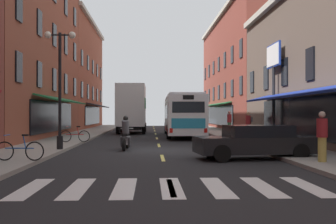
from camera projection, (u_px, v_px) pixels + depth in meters
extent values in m
cube|color=black|center=(160.00, 151.00, 19.75)|extent=(34.80, 80.00, 0.10)
cube|color=#DBCC4C|center=(171.00, 187.00, 9.76)|extent=(0.14, 2.40, 0.01)
cube|color=#DBCC4C|center=(163.00, 158.00, 16.26)|extent=(0.14, 2.40, 0.01)
cube|color=#DBCC4C|center=(159.00, 145.00, 22.75)|extent=(0.14, 2.40, 0.01)
cube|color=#DBCC4C|center=(157.00, 138.00, 29.24)|extent=(0.14, 2.40, 0.01)
cube|color=#DBCC4C|center=(156.00, 134.00, 35.74)|extent=(0.14, 2.40, 0.01)
cube|color=#DBCC4C|center=(155.00, 131.00, 42.23)|extent=(0.14, 2.40, 0.01)
cube|color=#DBCC4C|center=(154.00, 128.00, 48.72)|extent=(0.14, 2.40, 0.01)
cube|color=#DBCC4C|center=(154.00, 127.00, 55.22)|extent=(0.14, 2.40, 0.01)
cube|color=silver|center=(31.00, 188.00, 9.62)|extent=(0.50, 2.80, 0.01)
cube|color=silver|center=(78.00, 188.00, 9.67)|extent=(0.50, 2.80, 0.01)
cube|color=silver|center=(125.00, 188.00, 9.71)|extent=(0.50, 2.80, 0.01)
cube|color=silver|center=(171.00, 187.00, 9.76)|extent=(0.50, 2.80, 0.01)
cube|color=silver|center=(217.00, 187.00, 9.81)|extent=(0.50, 2.80, 0.01)
cube|color=silver|center=(262.00, 186.00, 9.86)|extent=(0.50, 2.80, 0.01)
cube|color=silver|center=(307.00, 186.00, 9.91)|extent=(0.50, 2.80, 0.01)
cube|color=gray|center=(36.00, 149.00, 19.49)|extent=(3.00, 80.00, 0.14)
cube|color=gray|center=(281.00, 148.00, 20.02)|extent=(3.00, 80.00, 0.14)
cube|color=black|center=(54.00, 117.00, 29.42)|extent=(0.10, 12.00, 2.10)
cube|color=#1E6638|center=(64.00, 100.00, 29.46)|extent=(1.38, 11.20, 0.44)
cube|color=black|center=(19.00, 67.00, 21.44)|extent=(0.10, 1.00, 1.60)
cube|color=black|center=(39.00, 74.00, 25.44)|extent=(0.10, 1.00, 1.60)
cube|color=black|center=(54.00, 80.00, 29.43)|extent=(0.10, 1.00, 1.60)
cube|color=black|center=(66.00, 84.00, 33.43)|extent=(0.10, 1.00, 1.60)
cube|color=black|center=(75.00, 87.00, 37.43)|extent=(0.10, 1.00, 1.60)
cube|color=black|center=(19.00, 6.00, 21.46)|extent=(0.10, 1.00, 1.60)
cube|color=black|center=(39.00, 23.00, 25.45)|extent=(0.10, 1.00, 1.60)
cube|color=black|center=(54.00, 35.00, 29.45)|extent=(0.10, 1.00, 1.60)
cube|color=black|center=(66.00, 45.00, 33.44)|extent=(0.10, 1.00, 1.60)
cube|color=black|center=(75.00, 52.00, 37.44)|extent=(0.10, 1.00, 1.60)
cube|color=black|center=(66.00, 6.00, 33.46)|extent=(0.10, 1.00, 1.60)
cube|color=black|center=(75.00, 17.00, 37.45)|extent=(0.10, 1.00, 1.60)
cube|color=brown|center=(59.00, 75.00, 49.24)|extent=(8.00, 19.90, 12.86)
cube|color=#B2AD9E|center=(93.00, 25.00, 49.45)|extent=(0.44, 19.40, 0.40)
cube|color=black|center=(93.00, 115.00, 49.40)|extent=(0.10, 12.00, 2.10)
cube|color=black|center=(99.00, 105.00, 49.44)|extent=(1.38, 11.20, 0.44)
cube|color=black|center=(82.00, 90.00, 41.42)|extent=(0.10, 1.00, 1.60)
cube|color=black|center=(88.00, 92.00, 45.42)|extent=(0.10, 1.00, 1.60)
cube|color=black|center=(93.00, 93.00, 49.41)|extent=(0.10, 1.00, 1.60)
cube|color=black|center=(97.00, 95.00, 53.41)|extent=(0.10, 1.00, 1.60)
cube|color=black|center=(101.00, 96.00, 57.41)|extent=(0.10, 1.00, 1.60)
cube|color=black|center=(82.00, 58.00, 41.44)|extent=(0.10, 1.00, 1.60)
cube|color=black|center=(88.00, 63.00, 45.43)|extent=(0.10, 1.00, 1.60)
cube|color=black|center=(93.00, 67.00, 49.43)|extent=(0.10, 1.00, 1.60)
cube|color=black|center=(97.00, 70.00, 53.42)|extent=(0.10, 1.00, 1.60)
cube|color=black|center=(101.00, 73.00, 57.42)|extent=(0.10, 1.00, 1.60)
cube|color=black|center=(310.00, 118.00, 20.09)|extent=(0.10, 16.00, 2.10)
cube|color=navy|center=(296.00, 93.00, 20.06)|extent=(1.38, 14.93, 0.44)
cube|color=black|center=(310.00, 64.00, 20.10)|extent=(0.10, 1.00, 1.60)
cube|color=black|center=(285.00, 72.00, 23.91)|extent=(0.10, 1.00, 1.60)
cube|color=black|center=(266.00, 78.00, 27.71)|extent=(0.10, 1.00, 1.60)
cube|color=black|center=(252.00, 82.00, 31.52)|extent=(0.10, 1.00, 1.60)
cube|color=brown|center=(254.00, 72.00, 46.93)|extent=(8.00, 26.57, 13.04)
cube|color=#B2AD9E|center=(218.00, 18.00, 46.77)|extent=(0.44, 26.07, 0.40)
cube|color=black|center=(219.00, 116.00, 46.73)|extent=(0.10, 16.00, 2.10)
cube|color=#1E6638|center=(213.00, 105.00, 46.70)|extent=(1.38, 14.93, 0.44)
cube|color=black|center=(241.00, 85.00, 35.32)|extent=(0.10, 1.00, 1.60)
cube|color=black|center=(232.00, 88.00, 39.13)|extent=(0.10, 1.00, 1.60)
cube|color=black|center=(225.00, 90.00, 42.93)|extent=(0.10, 1.00, 1.60)
cube|color=black|center=(219.00, 92.00, 46.74)|extent=(0.10, 1.00, 1.60)
cube|color=black|center=(214.00, 94.00, 50.55)|extent=(0.10, 1.00, 1.60)
cube|color=black|center=(209.00, 95.00, 54.35)|extent=(0.10, 1.00, 1.60)
cube|color=black|center=(205.00, 97.00, 58.16)|extent=(0.10, 1.00, 1.60)
cube|color=black|center=(241.00, 48.00, 35.34)|extent=(0.10, 1.00, 1.60)
cube|color=black|center=(232.00, 55.00, 39.14)|extent=(0.10, 1.00, 1.60)
cube|color=black|center=(225.00, 60.00, 42.95)|extent=(0.10, 1.00, 1.60)
cube|color=black|center=(219.00, 64.00, 46.75)|extent=(0.10, 1.00, 1.60)
cube|color=black|center=(214.00, 68.00, 50.56)|extent=(0.10, 1.00, 1.60)
cube|color=black|center=(209.00, 71.00, 54.36)|extent=(0.10, 1.00, 1.60)
cube|color=black|center=(205.00, 74.00, 58.17)|extent=(0.10, 1.00, 1.60)
cylinder|color=black|center=(274.00, 103.00, 25.01)|extent=(0.18, 0.18, 4.55)
cylinder|color=black|center=(274.00, 138.00, 25.00)|extent=(0.40, 0.40, 0.24)
cube|color=navy|center=(274.00, 55.00, 25.02)|extent=(0.10, 2.52, 1.43)
cube|color=silver|center=(273.00, 55.00, 25.02)|extent=(0.04, 2.36, 1.27)
cube|color=silver|center=(275.00, 55.00, 25.02)|extent=(0.04, 2.36, 1.27)
cube|color=white|center=(183.00, 115.00, 31.84)|extent=(2.77, 12.07, 2.67)
cube|color=silver|center=(183.00, 97.00, 31.85)|extent=(2.55, 10.86, 0.16)
cube|color=black|center=(182.00, 112.00, 32.14)|extent=(2.77, 9.67, 0.96)
cube|color=maroon|center=(183.00, 129.00, 31.84)|extent=(2.79, 11.67, 0.36)
cube|color=black|center=(179.00, 112.00, 37.81)|extent=(2.25, 0.16, 1.10)
cube|color=black|center=(188.00, 107.00, 25.88)|extent=(2.05, 0.16, 0.70)
cube|color=teal|center=(188.00, 123.00, 25.86)|extent=(2.15, 0.14, 0.64)
cube|color=black|center=(188.00, 97.00, 25.87)|extent=(0.70, 0.11, 0.28)
cube|color=red|center=(171.00, 130.00, 25.82)|extent=(0.20, 0.08, 0.28)
cube|color=red|center=(206.00, 130.00, 25.88)|extent=(0.20, 0.08, 0.28)
cylinder|color=black|center=(166.00, 128.00, 35.82)|extent=(0.32, 1.01, 1.00)
cylinder|color=black|center=(193.00, 128.00, 35.88)|extent=(0.32, 1.01, 1.00)
cylinder|color=black|center=(169.00, 132.00, 28.30)|extent=(0.32, 1.01, 1.00)
cylinder|color=black|center=(203.00, 132.00, 28.36)|extent=(0.32, 1.01, 1.00)
cube|color=black|center=(133.00, 116.00, 39.58)|extent=(2.32, 2.39, 2.40)
cube|color=black|center=(134.00, 107.00, 40.73)|extent=(2.00, 0.12, 0.80)
cube|color=white|center=(131.00, 105.00, 35.86)|extent=(2.45, 5.10, 3.57)
cube|color=#196633|center=(145.00, 103.00, 35.90)|extent=(0.09, 3.04, 0.90)
cube|color=black|center=(132.00, 127.00, 37.04)|extent=(1.97, 7.06, 0.24)
cylinder|color=black|center=(122.00, 127.00, 39.33)|extent=(0.29, 0.90, 0.90)
cylinder|color=black|center=(145.00, 127.00, 39.41)|extent=(0.29, 0.90, 0.90)
cylinder|color=black|center=(118.00, 129.00, 35.05)|extent=(0.29, 0.90, 0.90)
cylinder|color=black|center=(144.00, 129.00, 35.13)|extent=(0.29, 0.90, 0.90)
cube|color=black|center=(253.00, 145.00, 15.89)|extent=(4.62, 2.32, 0.63)
cube|color=black|center=(258.00, 131.00, 15.92)|extent=(2.57, 1.93, 0.47)
cube|color=red|center=(316.00, 140.00, 15.52)|extent=(0.08, 0.21, 0.14)
cube|color=red|center=(298.00, 138.00, 16.96)|extent=(0.08, 0.21, 0.14)
cylinder|color=black|center=(222.00, 153.00, 14.79)|extent=(0.66, 0.29, 0.64)
cylinder|color=black|center=(210.00, 149.00, 16.49)|extent=(0.66, 0.29, 0.64)
cylinder|color=black|center=(301.00, 152.00, 15.28)|extent=(0.66, 0.29, 0.64)
cylinder|color=black|center=(281.00, 148.00, 16.98)|extent=(0.66, 0.29, 0.64)
cube|color=maroon|center=(133.00, 124.00, 46.17)|extent=(1.86, 4.41, 0.72)
cube|color=black|center=(133.00, 119.00, 46.00)|extent=(1.67, 2.39, 0.54)
cube|color=red|center=(125.00, 122.00, 43.98)|extent=(0.20, 0.06, 0.14)
cube|color=red|center=(139.00, 122.00, 44.02)|extent=(0.20, 0.06, 0.14)
cylinder|color=black|center=(127.00, 126.00, 47.63)|extent=(0.23, 0.64, 0.64)
cylinder|color=black|center=(141.00, 126.00, 47.68)|extent=(0.23, 0.64, 0.64)
cylinder|color=black|center=(125.00, 127.00, 44.66)|extent=(0.23, 0.64, 0.64)
cylinder|color=black|center=(140.00, 127.00, 44.70)|extent=(0.23, 0.64, 0.64)
cylinder|color=black|center=(127.00, 142.00, 20.65)|extent=(0.13, 0.62, 0.62)
cylinder|color=black|center=(124.00, 145.00, 19.20)|extent=(0.15, 0.63, 0.62)
cylinder|color=#B2B2B7|center=(127.00, 137.00, 20.54)|extent=(0.09, 0.33, 0.68)
ellipsoid|color=black|center=(126.00, 133.00, 20.11)|extent=(0.35, 0.58, 0.28)
cube|color=black|center=(125.00, 135.00, 19.71)|extent=(0.29, 0.57, 0.12)
cube|color=#B2B2B7|center=(126.00, 142.00, 19.93)|extent=(0.26, 0.41, 0.30)
cylinder|color=#B2B2B7|center=(127.00, 128.00, 20.44)|extent=(0.62, 0.07, 0.04)
cylinder|color=#4C4C51|center=(125.00, 127.00, 19.78)|extent=(0.36, 0.47, 0.66)
sphere|color=black|center=(126.00, 118.00, 19.89)|extent=(0.26, 0.26, 0.26)
cylinder|color=#4C4C51|center=(122.00, 142.00, 19.81)|extent=(0.16, 0.37, 0.56)
cylinder|color=#4C4C51|center=(129.00, 142.00, 19.81)|extent=(0.16, 0.37, 0.56)
torus|color=black|center=(5.00, 151.00, 14.12)|extent=(0.67, 0.10, 0.66)
torus|color=black|center=(35.00, 151.00, 14.08)|extent=(0.67, 0.10, 0.66)
cylinder|color=#194CA5|center=(20.00, 148.00, 14.10)|extent=(1.00, 0.12, 0.04)
cylinder|color=#194CA5|center=(25.00, 143.00, 14.10)|extent=(0.14, 0.05, 0.50)
cube|color=black|center=(25.00, 135.00, 14.10)|extent=(0.21, 0.14, 0.06)
cylinder|color=#194CA5|center=(7.00, 135.00, 14.12)|extent=(0.07, 0.48, 0.03)
torus|color=black|center=(66.00, 136.00, 23.37)|extent=(0.66, 0.05, 0.66)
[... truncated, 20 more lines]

